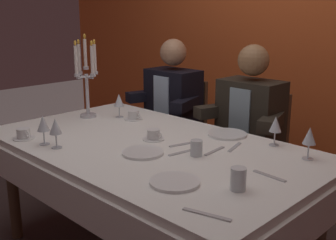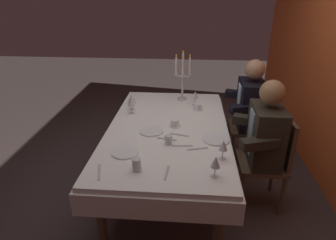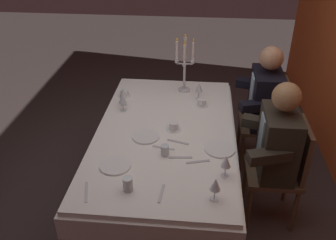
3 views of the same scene
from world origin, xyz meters
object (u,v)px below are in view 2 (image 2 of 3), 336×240
Objects in this scene: wine_glass_1 at (216,162)px; candelabra at (183,77)px; wine_glass_0 at (195,95)px; wine_glass_3 at (131,103)px; coffee_cup_0 at (198,107)px; dinner_plate_0 at (125,152)px; seated_diner_0 at (251,104)px; seated_diner_1 at (266,135)px; wine_glass_4 at (223,146)px; dining_table at (168,138)px; dinner_plate_2 at (151,131)px; coffee_cup_2 at (175,123)px; dinner_plate_1 at (216,139)px; coffee_cup_1 at (132,101)px; water_tumbler_0 at (137,165)px; water_tumbler_1 at (169,140)px; wine_glass_2 at (131,99)px.

candelabra is at bearing -169.50° from wine_glass_1.
wine_glass_0 and wine_glass_3 have the same top height.
coffee_cup_0 is at bearing -175.22° from wine_glass_1.
dinner_plate_0 is at bearing 7.44° from wine_glass_3.
seated_diner_0 reaches higher than coffee_cup_0.
dinner_plate_0 is at bearing -18.55° from candelabra.
seated_diner_1 is at bearing 43.59° from candelabra.
seated_diner_0 reaches higher than wine_glass_4.
dinner_plate_2 is at bearing -52.72° from dining_table.
coffee_cup_0 is 0.64m from seated_diner_0.
coffee_cup_2 is (-0.55, -0.39, -0.09)m from wine_glass_4.
dinner_plate_1 is 0.47m from seated_diner_1.
dinner_plate_0 is at bearing -71.16° from seated_diner_1.
coffee_cup_0 is at bearing 80.74° from coffee_cup_1.
dining_table is at bearing 167.20° from water_tumbler_0.
water_tumbler_1 is at bearing 28.14° from coffee_cup_1.
water_tumbler_0 is (1.45, -0.27, -0.22)m from candelabra.
coffee_cup_2 reaches higher than dinner_plate_0.
wine_glass_1 reaches higher than dinner_plate_0.
dinner_plate_2 is at bearing 28.97° from wine_glass_2.
wine_glass_2 is 1.00× the size of wine_glass_3.
dinner_plate_0 is 1.02× the size of dinner_plate_2.
coffee_cup_1 is 1.33m from seated_diner_0.
coffee_cup_1 is (-0.00, -0.70, -0.09)m from wine_glass_0.
wine_glass_2 reaches higher than dinner_plate_2.
coffee_cup_2 is (-0.75, 0.23, -0.02)m from water_tumbler_0.
dining_table is 0.62m from wine_glass_2.
wine_glass_1 is (0.75, 0.39, 0.24)m from dining_table.
dinner_plate_2 is at bearing -37.06° from coffee_cup_0.
dinner_plate_1 is (-0.27, 0.73, 0.00)m from dinner_plate_0.
wine_glass_0 is 1.24× the size of coffee_cup_0.
coffee_cup_0 is 1.00× the size of coffee_cup_1.
water_tumbler_1 is 0.82m from coffee_cup_0.
wine_glass_0 and wine_glass_2 have the same top height.
candelabra reaches higher than coffee_cup_1.
candelabra is 0.46× the size of seated_diner_1.
dinner_plate_0 is 0.78m from dinner_plate_1.
dinner_plate_0 is 0.95× the size of dinner_plate_1.
wine_glass_1 reaches higher than coffee_cup_2.
dinner_plate_2 is at bearing 33.04° from wine_glass_3.
water_tumbler_0 is (0.50, -0.59, 0.04)m from dinner_plate_1.
dinner_plate_0 is 1.34× the size of wine_glass_2.
dinner_plate_0 is at bearing 7.65° from wine_glass_2.
dinner_plate_2 is 1.28m from seated_diner_0.
dinner_plate_2 is 1.63× the size of coffee_cup_1.
water_tumbler_1 is at bearing -17.91° from coffee_cup_0.
candelabra is 2.45× the size of dinner_plate_1.
wine_glass_0 is 0.92m from water_tumbler_1.
dinner_plate_2 is at bearing -56.47° from coffee_cup_2.
wine_glass_1 is 1.24× the size of coffee_cup_0.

